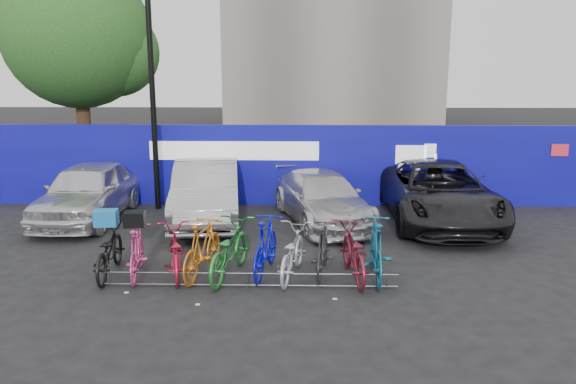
{
  "coord_description": "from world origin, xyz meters",
  "views": [
    {
      "loc": [
        0.99,
        -10.45,
        4.0
      ],
      "look_at": [
        0.69,
        2.0,
        1.27
      ],
      "focal_mm": 35.0,
      "sensor_mm": 36.0,
      "label": 1
    }
  ],
  "objects_px": {
    "car_0": "(88,191)",
    "bike_4": "(229,250)",
    "bike_3": "(203,249)",
    "bike_1": "(137,252)",
    "car_3": "(438,193)",
    "car_2": "(322,198)",
    "bike_0": "(109,250)",
    "bike_2": "(175,252)",
    "bike_8": "(353,252)",
    "lamppost": "(153,96)",
    "bike_rack": "(248,279)",
    "bike_6": "(292,252)",
    "bike_9": "(376,249)",
    "car_1": "(206,192)",
    "bike_7": "(323,249)",
    "bike_5": "(265,246)"
  },
  "relations": [
    {
      "from": "lamppost",
      "to": "bike_2",
      "type": "distance_m",
      "value": 6.31
    },
    {
      "from": "car_1",
      "to": "bike_9",
      "type": "distance_m",
      "value": 5.79
    },
    {
      "from": "car_0",
      "to": "bike_3",
      "type": "height_order",
      "value": "car_0"
    },
    {
      "from": "bike_2",
      "to": "bike_6",
      "type": "height_order",
      "value": "bike_6"
    },
    {
      "from": "car_2",
      "to": "bike_4",
      "type": "relative_size",
      "value": 2.17
    },
    {
      "from": "car_1",
      "to": "bike_0",
      "type": "bearing_deg",
      "value": -114.07
    },
    {
      "from": "bike_3",
      "to": "car_0",
      "type": "bearing_deg",
      "value": -34.86
    },
    {
      "from": "bike_0",
      "to": "bike_9",
      "type": "relative_size",
      "value": 0.97
    },
    {
      "from": "car_0",
      "to": "bike_8",
      "type": "relative_size",
      "value": 2.29
    },
    {
      "from": "car_1",
      "to": "bike_6",
      "type": "xyz_separation_m",
      "value": [
        2.36,
        -4.13,
        -0.29
      ]
    },
    {
      "from": "bike_3",
      "to": "bike_4",
      "type": "distance_m",
      "value": 0.52
    },
    {
      "from": "bike_2",
      "to": "lamppost",
      "type": "bearing_deg",
      "value": -86.37
    },
    {
      "from": "bike_2",
      "to": "bike_4",
      "type": "xyz_separation_m",
      "value": [
        1.07,
        -0.03,
        0.06
      ]
    },
    {
      "from": "bike_1",
      "to": "bike_2",
      "type": "xyz_separation_m",
      "value": [
        0.73,
        0.09,
        -0.03
      ]
    },
    {
      "from": "car_1",
      "to": "bike_rack",
      "type": "bearing_deg",
      "value": -78.96
    },
    {
      "from": "car_0",
      "to": "bike_1",
      "type": "bearing_deg",
      "value": -58.81
    },
    {
      "from": "bike_9",
      "to": "bike_2",
      "type": "bearing_deg",
      "value": 0.68
    },
    {
      "from": "bike_5",
      "to": "bike_6",
      "type": "height_order",
      "value": "bike_5"
    },
    {
      "from": "bike_3",
      "to": "bike_4",
      "type": "bearing_deg",
      "value": -168.91
    },
    {
      "from": "lamppost",
      "to": "car_0",
      "type": "distance_m",
      "value": 3.19
    },
    {
      "from": "car_0",
      "to": "car_3",
      "type": "xyz_separation_m",
      "value": [
        9.39,
        0.05,
        0.0
      ]
    },
    {
      "from": "bike_rack",
      "to": "bike_1",
      "type": "xyz_separation_m",
      "value": [
        -2.22,
        0.52,
        0.36
      ]
    },
    {
      "from": "bike_1",
      "to": "bike_2",
      "type": "height_order",
      "value": "bike_1"
    },
    {
      "from": "bike_rack",
      "to": "bike_7",
      "type": "relative_size",
      "value": 3.22
    },
    {
      "from": "bike_0",
      "to": "bike_8",
      "type": "bearing_deg",
      "value": 174.18
    },
    {
      "from": "car_2",
      "to": "bike_8",
      "type": "height_order",
      "value": "car_2"
    },
    {
      "from": "car_0",
      "to": "bike_1",
      "type": "xyz_separation_m",
      "value": [
        2.54,
        -4.23,
        -0.27
      ]
    },
    {
      "from": "bike_2",
      "to": "bike_3",
      "type": "xyz_separation_m",
      "value": [
        0.56,
        -0.02,
        0.08
      ]
    },
    {
      "from": "bike_3",
      "to": "bike_rack",
      "type": "bearing_deg",
      "value": 160.63
    },
    {
      "from": "bike_1",
      "to": "bike_3",
      "type": "bearing_deg",
      "value": 174.33
    },
    {
      "from": "car_2",
      "to": "bike_6",
      "type": "xyz_separation_m",
      "value": [
        -0.73,
        -4.1,
        -0.15
      ]
    },
    {
      "from": "car_0",
      "to": "bike_6",
      "type": "distance_m",
      "value": 6.97
    },
    {
      "from": "car_1",
      "to": "bike_5",
      "type": "xyz_separation_m",
      "value": [
        1.83,
        -3.99,
        -0.21
      ]
    },
    {
      "from": "bike_1",
      "to": "car_0",
      "type": "bearing_deg",
      "value": -67.67
    },
    {
      "from": "bike_8",
      "to": "car_0",
      "type": "bearing_deg",
      "value": -37.9
    },
    {
      "from": "bike_3",
      "to": "car_3",
      "type": "bearing_deg",
      "value": -130.28
    },
    {
      "from": "car_2",
      "to": "bike_0",
      "type": "height_order",
      "value": "car_2"
    },
    {
      "from": "bike_0",
      "to": "bike_4",
      "type": "xyz_separation_m",
      "value": [
        2.38,
        -0.02,
        0.04
      ]
    },
    {
      "from": "car_0",
      "to": "bike_6",
      "type": "relative_size",
      "value": 2.4
    },
    {
      "from": "lamppost",
      "to": "bike_7",
      "type": "bearing_deg",
      "value": -48.78
    },
    {
      "from": "bike_5",
      "to": "bike_8",
      "type": "height_order",
      "value": "bike_5"
    },
    {
      "from": "bike_6",
      "to": "lamppost",
      "type": "bearing_deg",
      "value": -42.54
    },
    {
      "from": "bike_rack",
      "to": "bike_5",
      "type": "xyz_separation_m",
      "value": [
        0.29,
        0.72,
        0.42
      ]
    },
    {
      "from": "lamppost",
      "to": "car_1",
      "type": "bearing_deg",
      "value": -37.99
    },
    {
      "from": "car_0",
      "to": "bike_9",
      "type": "height_order",
      "value": "car_0"
    },
    {
      "from": "car_3",
      "to": "lamppost",
      "type": "bearing_deg",
      "value": 171.68
    },
    {
      "from": "car_0",
      "to": "bike_4",
      "type": "relative_size",
      "value": 2.2
    },
    {
      "from": "bike_0",
      "to": "bike_3",
      "type": "relative_size",
      "value": 1.04
    },
    {
      "from": "lamppost",
      "to": "bike_rack",
      "type": "bearing_deg",
      "value": -61.93
    },
    {
      "from": "bike_4",
      "to": "bike_rack",
      "type": "bearing_deg",
      "value": 138.69
    }
  ]
}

